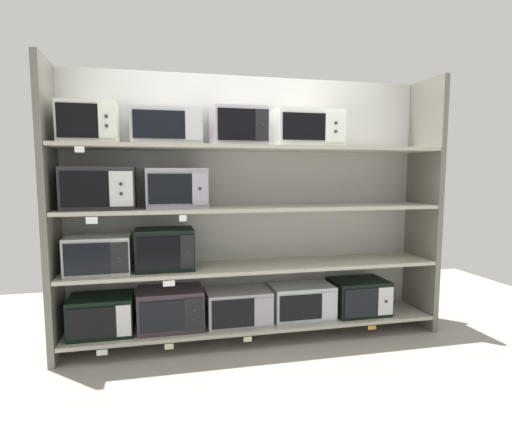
{
  "coord_description": "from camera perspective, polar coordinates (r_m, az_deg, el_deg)",
  "views": [
    {
      "loc": [
        -0.84,
        -3.53,
        1.42
      ],
      "look_at": [
        0.0,
        0.0,
        1.0
      ],
      "focal_mm": 30.25,
      "sensor_mm": 36.0,
      "label": 1
    }
  ],
  "objects": [
    {
      "name": "microwave_5",
      "position": [
        3.6,
        -20.08,
        -3.77
      ],
      "size": [
        0.49,
        0.4,
        0.29
      ],
      "color": "#B3B9B5",
      "rests_on": "shelf_1"
    },
    {
      "name": "price_tag_6",
      "position": [
        3.29,
        -9.64,
        0.76
      ],
      "size": [
        0.05,
        0.0,
        0.05
      ],
      "primitive_type": "cube",
      "color": "white"
    },
    {
      "name": "price_tag_1",
      "position": [
        3.53,
        -11.42,
        -15.61
      ],
      "size": [
        0.07,
        0.0,
        0.04
      ],
      "primitive_type": "cube",
      "color": "beige"
    },
    {
      "name": "shelf_2",
      "position": [
        3.64,
        0.0,
        2.11
      ],
      "size": [
        3.14,
        0.51,
        0.03
      ],
      "primitive_type": "cube",
      "color": "#ADA899"
    },
    {
      "name": "microwave_3",
      "position": [
        3.9,
        6.04,
        -10.13
      ],
      "size": [
        0.55,
        0.35,
        0.29
      ],
      "color": "#B3BEC3",
      "rests_on": "shelf_0"
    },
    {
      "name": "shelf_3",
      "position": [
        3.63,
        0.0,
        9.99
      ],
      "size": [
        3.14,
        0.51,
        0.03
      ],
      "primitive_type": "cube",
      "color": "#ADA899"
    },
    {
      "name": "back_panel",
      "position": [
        3.9,
        -0.93,
        2.4
      ],
      "size": [
        3.34,
        0.04,
        2.27
      ],
      "primitive_type": "cube",
      "color": "#B2B2AD",
      "rests_on": "ground"
    },
    {
      "name": "price_tag_5",
      "position": [
        3.31,
        -20.9,
        0.45
      ],
      "size": [
        0.08,
        0.0,
        0.05
      ],
      "primitive_type": "cube",
      "color": "white"
    },
    {
      "name": "microwave_0",
      "position": [
        3.72,
        -19.74,
        -11.25
      ],
      "size": [
        0.49,
        0.38,
        0.31
      ],
      "color": "black",
      "rests_on": "shelf_0"
    },
    {
      "name": "price_tag_2",
      "position": [
        3.6,
        -1.11,
        -15.0
      ],
      "size": [
        0.07,
        0.0,
        0.04
      ],
      "primitive_type": "cube",
      "color": "beige"
    },
    {
      "name": "microwave_11",
      "position": [
        3.61,
        -2.4,
        12.67
      ],
      "size": [
        0.43,
        0.41,
        0.3
      ],
      "color": "#BBB0C0",
      "rests_on": "shelf_3"
    },
    {
      "name": "shelf_0",
      "position": [
        3.85,
        0.0,
        -12.9
      ],
      "size": [
        3.14,
        0.51,
        0.03
      ],
      "primitive_type": "cube",
      "color": "#ADA899",
      "rests_on": "ground"
    },
    {
      "name": "price_tag_3",
      "position": [
        3.96,
        15.09,
        -13.09
      ],
      "size": [
        0.08,
        0.0,
        0.03
      ],
      "primitive_type": "cube",
      "color": "orange"
    },
    {
      "name": "price_tag_4",
      "position": [
        3.37,
        -11.44,
        -7.72
      ],
      "size": [
        0.09,
        0.0,
        0.04
      ],
      "primitive_type": "cube",
      "color": "white"
    },
    {
      "name": "price_tag_0",
      "position": [
        3.55,
        -19.69,
        -15.72
      ],
      "size": [
        0.08,
        0.0,
        0.04
      ],
      "primitive_type": "cube",
      "color": "white"
    },
    {
      "name": "microwave_1",
      "position": [
        3.69,
        -11.24,
        -10.91
      ],
      "size": [
        0.53,
        0.4,
        0.33
      ],
      "color": "#352833",
      "rests_on": "shelf_0"
    },
    {
      "name": "price_tag_7",
      "position": [
        3.31,
        -22.31,
        9.11
      ],
      "size": [
        0.06,
        0.0,
        0.04
      ],
      "primitive_type": "cube",
      "color": "white"
    },
    {
      "name": "microwave_9",
      "position": [
        3.57,
        -21.25,
        12.29
      ],
      "size": [
        0.42,
        0.37,
        0.3
      ],
      "color": "silver",
      "rests_on": "shelf_3"
    },
    {
      "name": "shelf_1",
      "position": [
        3.71,
        0.0,
        -5.61
      ],
      "size": [
        3.14,
        0.51,
        0.03
      ],
      "primitive_type": "cube",
      "color": "#ADA899"
    },
    {
      "name": "microwave_6",
      "position": [
        3.58,
        -11.98,
        -3.25
      ],
      "size": [
        0.46,
        0.35,
        0.33
      ],
      "color": "black",
      "rests_on": "shelf_1"
    },
    {
      "name": "microwave_4",
      "position": [
        4.11,
        13.4,
        -9.3
      ],
      "size": [
        0.49,
        0.4,
        0.31
      ],
      "color": "black",
      "rests_on": "shelf_0"
    },
    {
      "name": "microwave_2",
      "position": [
        3.76,
        -2.42,
        -10.82
      ],
      "size": [
        0.54,
        0.39,
        0.29
      ],
      "color": "#9E9AA2",
      "rests_on": "shelf_0"
    },
    {
      "name": "upright_right",
      "position": [
        4.3,
        21.29,
        2.34
      ],
      "size": [
        0.05,
        0.51,
        2.27
      ],
      "primitive_type": "cube",
      "color": "#68645B",
      "rests_on": "ground"
    },
    {
      "name": "microwave_10",
      "position": [
        3.54,
        -11.8,
        12.43
      ],
      "size": [
        0.54,
        0.37,
        0.28
      ],
      "color": "#BEBDBE",
      "rests_on": "shelf_3"
    },
    {
      "name": "microwave_12",
      "position": [
        3.77,
        6.71,
        12.39
      ],
      "size": [
        0.57,
        0.36,
        0.31
      ],
      "color": "silver",
      "rests_on": "shelf_3"
    },
    {
      "name": "microwave_7",
      "position": [
        3.55,
        -20.0,
        4.47
      ],
      "size": [
        0.54,
        0.39,
        0.33
      ],
      "color": "#2A282D",
      "rests_on": "shelf_2"
    },
    {
      "name": "ground",
      "position": [
        3.02,
        4.71,
        -21.69
      ],
      "size": [
        7.14,
        6.0,
        0.02
      ],
      "primitive_type": "cube",
      "color": "gray"
    },
    {
      "name": "upright_left",
      "position": [
        3.62,
        -25.52,
        1.42
      ],
      "size": [
        0.05,
        0.51,
        2.27
      ],
      "primitive_type": "cube",
      "color": "#68645B",
      "rests_on": "ground"
    },
    {
      "name": "microwave_8",
      "position": [
        3.53,
        -10.47,
        4.69
      ],
      "size": [
        0.48,
        0.34,
        0.32
      ],
      "color": "#A29DAE",
      "rests_on": "shelf_2"
    }
  ]
}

